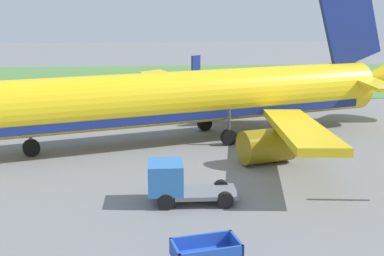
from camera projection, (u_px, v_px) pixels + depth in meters
grass_strip at (158, 80)px, 64.40m from camera, size 220.00×28.00×0.06m
airplane at (198, 98)px, 36.39m from camera, size 36.92×29.97×11.34m
baggage_cart_third_in_row at (206, 253)px, 19.15m from camera, size 3.63×1.89×1.07m
service_truck_beside_carts at (175, 182)px, 25.26m from camera, size 4.38×2.03×2.10m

